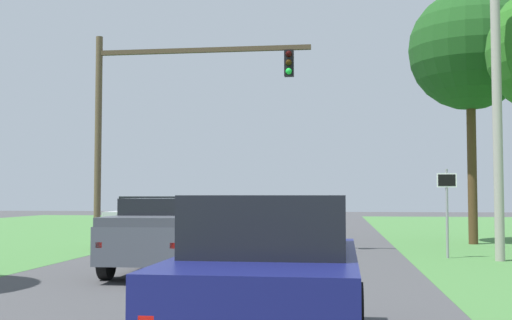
% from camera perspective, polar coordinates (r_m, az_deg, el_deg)
% --- Properties ---
extents(ground_plane, '(120.00, 120.00, 0.00)m').
position_cam_1_polar(ground_plane, '(13.40, -5.59, -11.47)').
color(ground_plane, '#424244').
extents(red_suv_near, '(2.27, 4.78, 1.95)m').
position_cam_1_polar(red_suv_near, '(7.88, 1.53, -9.93)').
color(red_suv_near, navy).
rests_on(red_suv_near, ground_plane).
extents(pickup_truck_lead, '(2.34, 5.57, 1.86)m').
position_cam_1_polar(pickup_truck_lead, '(16.46, -8.12, -6.52)').
color(pickup_truck_lead, '#4C515B').
rests_on(pickup_truck_lead, ground_plane).
extents(traffic_light, '(7.70, 0.40, 7.62)m').
position_cam_1_polar(traffic_light, '(22.90, -9.15, 4.70)').
color(traffic_light, brown).
rests_on(traffic_light, ground_plane).
extents(keep_moving_sign, '(0.60, 0.09, 2.74)m').
position_cam_1_polar(keep_moving_sign, '(20.58, 16.67, -3.55)').
color(keep_moving_sign, gray).
rests_on(keep_moving_sign, ground_plane).
extents(crossing_suv_far, '(4.36, 2.24, 1.88)m').
position_cam_1_polar(crossing_suv_far, '(26.08, -8.53, -5.21)').
color(crossing_suv_far, silver).
rests_on(crossing_suv_far, ground_plane).
extents(utility_pole_right, '(0.28, 0.28, 8.46)m').
position_cam_1_polar(utility_pole_right, '(20.31, 20.73, 3.54)').
color(utility_pole_right, '#9E998E').
rests_on(utility_pole_right, ground_plane).
extents(extra_tree_1, '(4.84, 4.84, 10.17)m').
position_cam_1_polar(extra_tree_1, '(27.31, 18.54, 9.26)').
color(extra_tree_1, '#4C351E').
rests_on(extra_tree_1, ground_plane).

